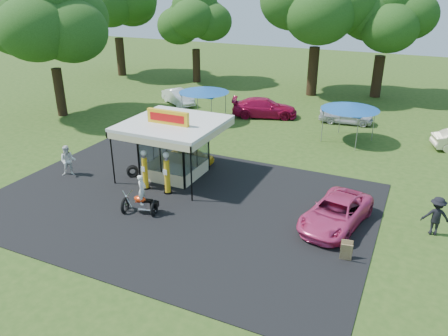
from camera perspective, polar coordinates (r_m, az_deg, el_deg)
The scene contains 22 objects.
ground at distance 21.94m, azimuth -8.55°, elevation -6.73°, with size 120.00×120.00×0.00m, color #2C4B17.
asphalt_apron at distance 23.40m, azimuth -5.90°, elevation -4.49°, with size 20.00×14.00×0.04m, color black.
gas_station_kiosk at distance 25.96m, azimuth -6.52°, elevation 2.66°, with size 5.40×5.40×4.18m.
gas_pump_left at distance 24.69m, azimuth -10.28°, elevation -0.35°, with size 0.44×0.44×2.35m.
gas_pump_right at distance 23.96m, azimuth -7.45°, elevation -0.78°, with size 0.46×0.46×2.46m.
motorcycle at distance 22.26m, azimuth -10.75°, elevation -3.90°, with size 1.95×1.26×2.21m.
spare_tires at distance 26.69m, azimuth -11.87°, elevation -0.43°, with size 0.90×0.81×0.73m.
a_frame_sign at distance 19.32m, azimuth 15.68°, elevation -10.43°, with size 0.52×0.51×0.88m.
kiosk_car at distance 28.20m, azimuth -4.10°, elevation 1.63°, with size 1.13×2.82×0.96m, color yellow.
pink_sedan at distance 21.60m, azimuth 14.40°, elevation -5.68°, with size 2.28×4.93×1.37m, color #D93B77.
spectator_west at distance 27.69m, azimuth -19.70°, elevation 0.89°, with size 0.93×0.72×1.90m, color white.
spectator_east_a at distance 22.36m, azimuth 25.96°, elevation -5.65°, with size 1.23×0.71×1.91m, color black.
bg_car_a at distance 41.96m, azimuth -6.01°, elevation 9.20°, with size 1.47×4.21×1.39m, color white.
bg_car_b at distance 37.89m, azimuth 5.31°, elevation 7.85°, with size 2.26×5.55×1.61m, color #AD0D3A.
bg_car_c at distance 37.39m, azimuth 15.68°, elevation 6.74°, with size 1.73×4.30×1.47m, color silver.
tent_west at distance 36.29m, azimuth -2.64°, elevation 10.19°, with size 4.14×4.14×2.89m.
tent_east at distance 32.59m, azimuth 16.17°, elevation 7.74°, with size 4.13×4.13×2.89m.
oak_far_a at distance 55.72m, azimuth -13.92°, elevation 19.75°, with size 10.53×10.53×12.48m.
oak_far_b at distance 50.66m, azimuth -3.76°, elevation 18.40°, with size 8.55×8.55×10.20m.
oak_far_c at distance 45.11m, azimuth 12.19°, elevation 20.03°, with size 11.52×11.52×13.58m.
oak_far_d at distance 46.16m, azimuth 20.30°, elevation 17.46°, with size 9.49×9.49×11.30m.
oak_near at distance 39.61m, azimuth -21.84°, elevation 16.94°, with size 10.43×10.43×12.01m.
Camera 1 is at (10.85, -15.62, 10.94)m, focal length 35.00 mm.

